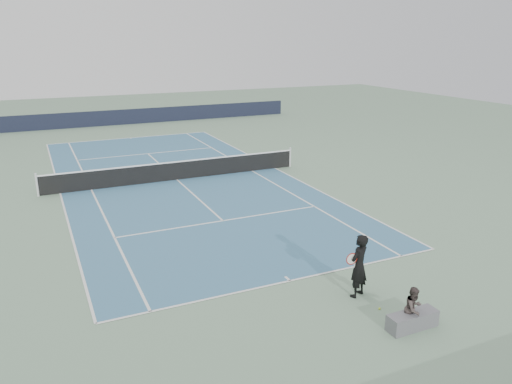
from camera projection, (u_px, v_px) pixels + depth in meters
name	position (u px, v px, depth m)	size (l,w,h in m)	color
ground	(177.00, 180.00, 24.90)	(80.00, 80.00, 0.00)	gray
court_surface	(177.00, 180.00, 24.89)	(10.97, 23.77, 0.01)	teal
tennis_net	(177.00, 170.00, 24.75)	(12.90, 0.10, 1.07)	silver
windscreen_far	(115.00, 118.00, 40.24)	(30.00, 0.25, 1.20)	black
tennis_player	(359.00, 266.00, 13.51)	(0.86, 0.72, 1.80)	black
tennis_ball	(380.00, 309.00, 13.05)	(0.06, 0.06, 0.06)	#BED92C
spectator_bench	(413.00, 314.00, 12.12)	(1.38, 0.74, 1.13)	slate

